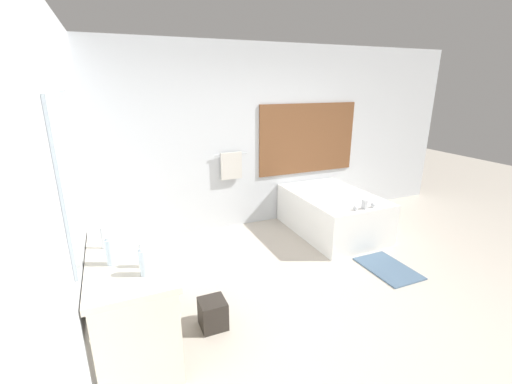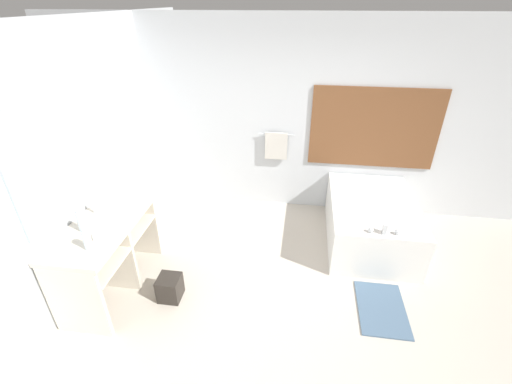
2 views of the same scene
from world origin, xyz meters
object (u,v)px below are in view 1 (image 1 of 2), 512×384
object	(u,v)px
bathtub	(332,211)
soap_dispenser	(141,257)
water_bottle_2	(144,262)
water_bottle_1	(111,252)
waste_bin	(213,314)

from	to	relation	value
bathtub	soap_dispenser	xyz separation A→B (m)	(-2.81, -1.53, 0.60)
bathtub	water_bottle_2	bearing A→B (deg)	-149.44
bathtub	water_bottle_1	xyz separation A→B (m)	(-3.01, -1.40, 0.62)
bathtub	water_bottle_2	distance (m)	3.31
water_bottle_1	soap_dispenser	distance (m)	0.24
water_bottle_2	soap_dispenser	world-z (taller)	water_bottle_2
soap_dispenser	water_bottle_2	bearing A→B (deg)	-84.99
bathtub	water_bottle_1	size ratio (longest dim) A/B	6.93
water_bottle_1	waste_bin	size ratio (longest dim) A/B	0.82
soap_dispenser	waste_bin	world-z (taller)	soap_dispenser
water_bottle_2	soap_dispenser	xyz separation A→B (m)	(-0.01, 0.13, -0.02)
soap_dispenser	waste_bin	bearing A→B (deg)	17.36
water_bottle_1	soap_dispenser	bearing A→B (deg)	-31.93
water_bottle_2	waste_bin	distance (m)	1.03
soap_dispenser	waste_bin	size ratio (longest dim) A/B	0.68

